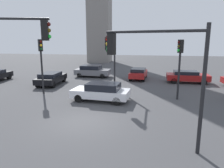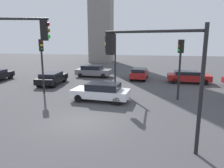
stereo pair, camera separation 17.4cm
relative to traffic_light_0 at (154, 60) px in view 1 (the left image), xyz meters
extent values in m
plane|color=#424244|center=(-3.83, 1.83, -3.83)|extent=(104.23, 104.23, 0.00)
cylinder|color=black|center=(1.94, -0.70, -1.17)|extent=(0.16, 0.16, 5.32)
cylinder|color=black|center=(-0.14, 0.05, 1.20)|extent=(4.19, 1.61, 0.12)
cube|color=black|center=(-1.98, 0.71, 0.65)|extent=(0.41, 0.41, 1.00)
sphere|color=#4C0F0C|center=(-2.17, 0.78, 0.95)|extent=(0.20, 0.20, 0.20)
sphere|color=yellow|center=(-2.17, 0.78, 0.65)|extent=(0.20, 0.20, 0.20)
sphere|color=#14471E|center=(-2.17, 0.78, 0.35)|extent=(0.20, 0.20, 0.20)
cylinder|color=black|center=(-7.17, 0.34, 1.86)|extent=(4.14, 1.15, 0.12)
cube|color=black|center=(-5.35, 0.80, 1.31)|extent=(0.39, 0.39, 1.00)
sphere|color=#4C0F0C|center=(-5.16, 0.85, 1.61)|extent=(0.20, 0.20, 0.20)
sphere|color=#594714|center=(-5.16, 0.85, 1.31)|extent=(0.20, 0.20, 0.20)
sphere|color=green|center=(-5.16, 0.85, 1.01)|extent=(0.20, 0.20, 0.20)
cylinder|color=black|center=(2.14, 7.63, -1.49)|extent=(0.16, 0.16, 4.67)
cube|color=black|center=(2.14, 7.63, 0.35)|extent=(0.45, 0.45, 1.00)
sphere|color=#4C0F0C|center=(1.98, 7.52, 0.65)|extent=(0.20, 0.20, 0.20)
sphere|color=#594714|center=(1.98, 7.52, 0.35)|extent=(0.20, 0.20, 0.20)
sphere|color=green|center=(1.98, 7.52, 0.05)|extent=(0.20, 0.20, 0.20)
cylinder|color=black|center=(-9.28, 7.60, -1.48)|extent=(0.16, 0.16, 4.69)
cube|color=black|center=(-9.28, 7.60, 0.37)|extent=(0.45, 0.45, 1.00)
sphere|color=#4C0F0C|center=(-9.15, 7.45, 0.67)|extent=(0.20, 0.20, 0.20)
sphere|color=yellow|center=(-9.15, 7.45, 0.37)|extent=(0.20, 0.20, 0.20)
sphere|color=#14471E|center=(-9.15, 7.45, 0.07)|extent=(0.20, 0.20, 0.20)
cylinder|color=black|center=(-3.38, 10.45, -1.24)|extent=(0.16, 0.16, 5.18)
cylinder|color=black|center=(-3.42, 8.74, 1.09)|extent=(0.20, 3.42, 0.12)
cube|color=black|center=(-3.45, 7.28, 0.54)|extent=(0.33, 0.33, 1.00)
sphere|color=red|center=(-3.46, 7.08, 0.84)|extent=(0.20, 0.20, 0.20)
sphere|color=#594714|center=(-3.46, 7.08, 0.54)|extent=(0.20, 0.20, 0.20)
sphere|color=#14471E|center=(-3.46, 7.08, 0.24)|extent=(0.20, 0.20, 0.20)
cube|color=maroon|center=(4.05, 14.62, -3.20)|extent=(4.48, 2.02, 0.62)
cube|color=black|center=(3.83, 14.62, -2.73)|extent=(2.52, 1.76, 0.41)
cylinder|color=black|center=(5.58, 15.41, -3.51)|extent=(0.63, 0.36, 0.63)
cylinder|color=black|center=(5.56, 13.80, -3.51)|extent=(0.63, 0.36, 0.63)
cylinder|color=black|center=(2.55, 15.44, -3.51)|extent=(0.63, 0.36, 0.63)
cylinder|color=black|center=(2.53, 13.84, -3.51)|extent=(0.63, 0.36, 0.63)
cube|color=slate|center=(-7.12, 16.45, -3.19)|extent=(4.41, 2.14, 0.67)
cube|color=black|center=(-7.34, 16.46, -2.64)|extent=(2.49, 1.83, 0.53)
cylinder|color=black|center=(-5.62, 17.20, -3.53)|extent=(0.61, 0.38, 0.60)
cylinder|color=black|center=(-5.68, 15.59, -3.53)|extent=(0.61, 0.38, 0.60)
cylinder|color=black|center=(-8.57, 17.32, -3.53)|extent=(0.61, 0.38, 0.60)
cylinder|color=black|center=(-8.63, 15.70, -3.53)|extent=(0.61, 0.38, 0.60)
cube|color=silver|center=(-3.80, 6.26, -3.23)|extent=(4.54, 2.33, 0.59)
cube|color=black|center=(-3.59, 6.24, -2.70)|extent=(2.60, 1.93, 0.55)
cylinder|color=black|center=(-5.36, 5.60, -3.52)|extent=(0.63, 0.40, 0.61)
cylinder|color=black|center=(-5.22, 7.19, -3.52)|extent=(0.63, 0.40, 0.61)
cylinder|color=black|center=(-2.39, 5.33, -3.52)|extent=(0.63, 0.40, 0.61)
cylinder|color=black|center=(-2.25, 6.92, -3.52)|extent=(0.63, 0.40, 0.61)
cube|color=maroon|center=(-1.34, 15.80, -3.19)|extent=(2.07, 4.04, 0.61)
cube|color=black|center=(-1.36, 15.60, -2.72)|extent=(1.72, 2.31, 0.42)
cylinder|color=black|center=(-1.95, 17.18, -3.50)|extent=(0.37, 0.69, 0.66)
cylinder|color=black|center=(-0.52, 17.07, -3.50)|extent=(0.37, 0.69, 0.66)
cylinder|color=black|center=(-2.17, 14.53, -3.50)|extent=(0.37, 0.69, 0.66)
cylinder|color=black|center=(-0.74, 14.42, -3.50)|extent=(0.37, 0.69, 0.66)
cylinder|color=black|center=(-16.61, 13.25, -3.50)|extent=(0.31, 0.65, 0.65)
cube|color=black|center=(-10.25, 11.26, -3.22)|extent=(2.06, 4.46, 0.57)
cube|color=black|center=(-10.24, 11.04, -2.76)|extent=(1.76, 2.52, 0.43)
cylinder|color=black|center=(-11.08, 12.73, -3.51)|extent=(0.36, 0.66, 0.64)
cylinder|color=black|center=(-9.53, 12.78, -3.51)|extent=(0.36, 0.66, 0.64)
cylinder|color=black|center=(-10.97, 9.74, -3.51)|extent=(0.36, 0.66, 0.64)
cylinder|color=black|center=(-9.42, 9.80, -3.51)|extent=(0.36, 0.66, 0.64)
camera|label=1|loc=(-0.23, -9.36, 0.90)|focal=34.14mm
camera|label=2|loc=(-0.06, -9.33, 0.90)|focal=34.14mm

